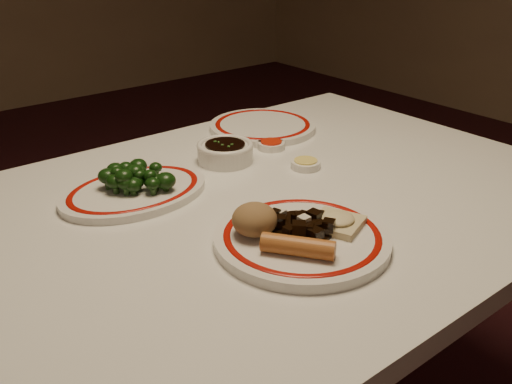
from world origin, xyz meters
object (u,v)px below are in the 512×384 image
object	(u,v)px
stirfry_heap	(304,225)
broccoli_pile	(134,176)
fried_wonton	(337,221)
broccoli_plate	(134,191)
spring_roll	(298,246)
rice_mound	(255,220)
soy_bowl	(225,153)
main_plate	(302,238)
dining_table	(278,233)

from	to	relation	value
stirfry_heap	broccoli_pile	world-z (taller)	broccoli_pile
fried_wonton	broccoli_plate	size ratio (longest dim) A/B	0.34
spring_roll	stirfry_heap	distance (m)	0.08
rice_mound	spring_roll	xyz separation A→B (m)	(0.01, -0.09, -0.01)
spring_roll	broccoli_plate	size ratio (longest dim) A/B	0.38
rice_mound	fried_wonton	bearing A→B (deg)	-28.37
fried_wonton	broccoli_plate	bearing A→B (deg)	117.97
fried_wonton	soy_bowl	bearing A→B (deg)	82.52
spring_roll	stirfry_heap	bearing A→B (deg)	3.51
broccoli_plate	broccoli_pile	size ratio (longest dim) A/B	2.20
spring_roll	broccoli_pile	bearing A→B (deg)	64.77
broccoli_pile	soy_bowl	bearing A→B (deg)	7.56
fried_wonton	broccoli_pile	xyz separation A→B (m)	(-0.19, 0.36, 0.01)
broccoli_pile	main_plate	bearing A→B (deg)	-70.01
fried_wonton	broccoli_pile	distance (m)	0.40
soy_bowl	broccoli_plate	bearing A→B (deg)	-172.54
broccoli_pile	soy_bowl	distance (m)	0.24
broccoli_plate	soy_bowl	size ratio (longest dim) A/B	2.44
spring_roll	stirfry_heap	xyz separation A→B (m)	(0.06, 0.05, -0.00)
broccoli_pile	soy_bowl	size ratio (longest dim) A/B	1.11
dining_table	rice_mound	world-z (taller)	rice_mound
rice_mound	soy_bowl	bearing A→B (deg)	61.53
fried_wonton	stirfry_heap	size ratio (longest dim) A/B	0.88
spring_roll	soy_bowl	distance (m)	0.44
dining_table	soy_bowl	bearing A→B (deg)	86.40
fried_wonton	stirfry_heap	distance (m)	0.06
rice_mound	spring_roll	bearing A→B (deg)	-83.45
main_plate	spring_roll	distance (m)	0.07
fried_wonton	broccoli_plate	distance (m)	0.40
rice_mound	fried_wonton	distance (m)	0.14
fried_wonton	broccoli_pile	size ratio (longest dim) A/B	0.76
main_plate	stirfry_heap	size ratio (longest dim) A/B	2.79
main_plate	stirfry_heap	distance (m)	0.02
rice_mound	stirfry_heap	xyz separation A→B (m)	(0.07, -0.04, -0.02)
main_plate	broccoli_pile	xyz separation A→B (m)	(-0.12, 0.34, 0.03)
dining_table	fried_wonton	distance (m)	0.23
dining_table	fried_wonton	xyz separation A→B (m)	(-0.04, -0.19, 0.12)
stirfry_heap	soy_bowl	size ratio (longest dim) A/B	0.95
stirfry_heap	broccoli_pile	size ratio (longest dim) A/B	0.86
spring_roll	broccoli_pile	distance (m)	0.39
dining_table	spring_roll	distance (m)	0.29
fried_wonton	soy_bowl	size ratio (longest dim) A/B	0.84
rice_mound	stirfry_heap	bearing A→B (deg)	-30.02
main_plate	broccoli_pile	world-z (taller)	broccoli_pile
main_plate	soy_bowl	world-z (taller)	soy_bowl
dining_table	stirfry_heap	xyz separation A→B (m)	(-0.09, -0.17, 0.12)
main_plate	broccoli_pile	bearing A→B (deg)	109.99
dining_table	spring_roll	xyz separation A→B (m)	(-0.15, -0.22, 0.13)
broccoli_plate	dining_table	bearing A→B (deg)	-35.57
broccoli_pile	fried_wonton	bearing A→B (deg)	-62.41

